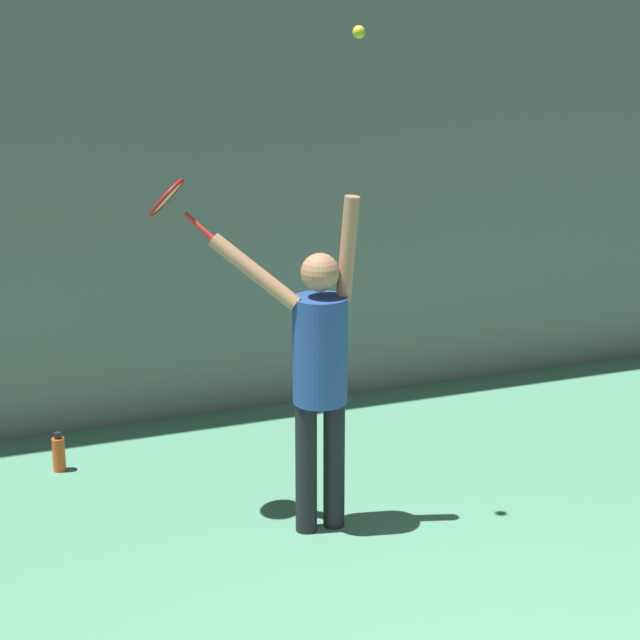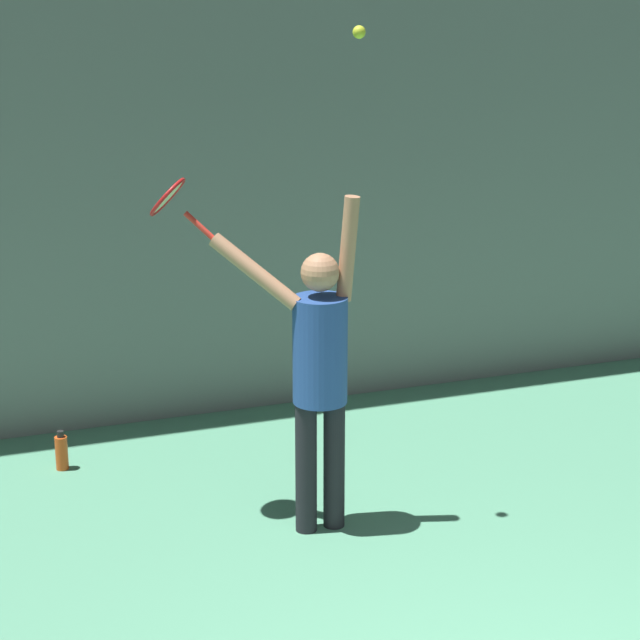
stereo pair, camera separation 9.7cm
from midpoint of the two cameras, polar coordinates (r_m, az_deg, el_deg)
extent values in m
cube|color=slate|center=(8.55, -4.21, 11.57)|extent=(18.00, 0.10, 5.00)
cylinder|color=black|center=(6.98, -0.29, -7.28)|extent=(0.13, 0.13, 0.82)
cylinder|color=black|center=(7.04, 1.08, -7.08)|extent=(0.13, 0.13, 0.82)
cylinder|color=#26478C|center=(6.75, 0.41, -1.50)|extent=(0.32, 0.32, 0.64)
sphere|color=tan|center=(6.62, 0.42, 2.36)|extent=(0.22, 0.22, 0.22)
cylinder|color=tan|center=(6.64, 1.80, 3.52)|extent=(0.17, 0.16, 0.62)
cylinder|color=tan|center=(6.66, -2.81, 2.39)|extent=(0.49, 0.42, 0.42)
cylinder|color=red|center=(6.72, -5.54, 4.63)|extent=(0.18, 0.12, 0.17)
torus|color=red|center=(6.74, -7.10, 6.03)|extent=(0.33, 0.36, 0.23)
cylinder|color=beige|center=(6.74, -7.10, 6.03)|extent=(0.27, 0.30, 0.19)
sphere|color=#CCDB2D|center=(6.47, 2.38, 13.98)|extent=(0.07, 0.07, 0.07)
cylinder|color=#D84C19|center=(8.12, -12.27, -6.42)|extent=(0.09, 0.09, 0.23)
cylinder|color=black|center=(8.07, -12.33, -5.51)|extent=(0.05, 0.05, 0.04)
camera|label=1|loc=(0.05, -89.59, 0.12)|focal=65.00mm
camera|label=2|loc=(0.05, 90.41, -0.12)|focal=65.00mm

